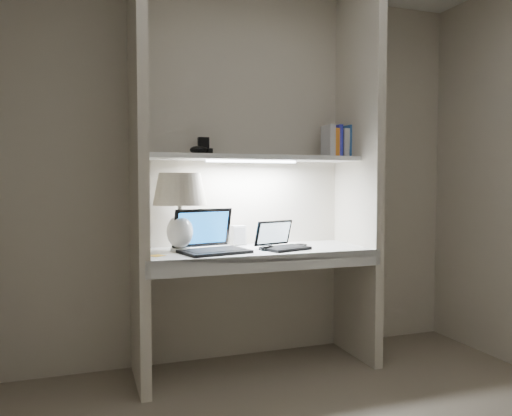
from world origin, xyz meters
name	(u,v)px	position (x,y,z in m)	size (l,w,h in m)	color
back_wall	(243,174)	(0.00, 1.50, 1.25)	(3.20, 0.01, 2.50)	beige
alcove_panel_left	(138,172)	(-0.73, 1.23, 1.25)	(0.06, 0.55, 2.50)	beige
alcove_panel_right	(358,174)	(0.73, 1.23, 1.25)	(0.06, 0.55, 2.50)	beige
desk	(257,252)	(0.00, 1.23, 0.75)	(1.40, 0.55, 0.04)	white
desk_apron	(271,263)	(0.00, 0.96, 0.72)	(1.46, 0.03, 0.10)	silver
shelf	(252,158)	(0.00, 1.32, 1.35)	(1.40, 0.36, 0.03)	silver
strip_light	(252,161)	(0.00, 1.32, 1.33)	(0.60, 0.04, 0.01)	white
table_lamp	(180,199)	(-0.48, 1.28, 1.09)	(0.33, 0.33, 0.48)	white
laptop_main	(210,242)	(-0.31, 1.20, 0.83)	(0.45, 0.41, 0.26)	black
laptop_netbook	(281,242)	(0.15, 1.17, 0.81)	(0.34, 0.32, 0.18)	black
speaker	(238,235)	(-0.05, 1.45, 0.84)	(0.09, 0.07, 0.13)	silver
mouse	(267,247)	(0.04, 1.14, 0.79)	(0.10, 0.06, 0.04)	black
cable_coil	(301,245)	(0.33, 1.29, 0.78)	(0.09, 0.09, 0.01)	black
sticky_note	(157,256)	(-0.64, 1.14, 0.77)	(0.07, 0.07, 0.00)	yellow
book_row	(339,142)	(0.64, 1.33, 1.47)	(0.21, 0.15, 0.22)	white
shelf_box	(203,147)	(-0.29, 1.43, 1.42)	(0.07, 0.05, 0.12)	black
shelf_gadget	(199,150)	(-0.35, 1.32, 1.39)	(0.13, 0.09, 0.05)	black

